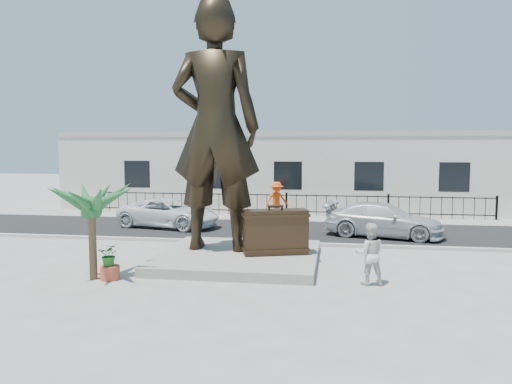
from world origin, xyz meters
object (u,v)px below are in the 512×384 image
at_px(statue, 215,127).
at_px(car_white, 169,213).
at_px(suitcase, 275,232).
at_px(tourist, 370,254).

relative_size(statue, car_white, 1.73).
bearing_deg(suitcase, car_white, 114.13).
distance_m(suitcase, tourist, 3.60).
bearing_deg(suitcase, statue, 149.45).
bearing_deg(suitcase, tourist, -54.59).
xyz_separation_m(suitcase, car_white, (-5.87, 6.49, -0.35)).
relative_size(statue, suitcase, 4.00).
distance_m(statue, suitcase, 4.08).
distance_m(statue, car_white, 8.05).
relative_size(statue, tourist, 4.83).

